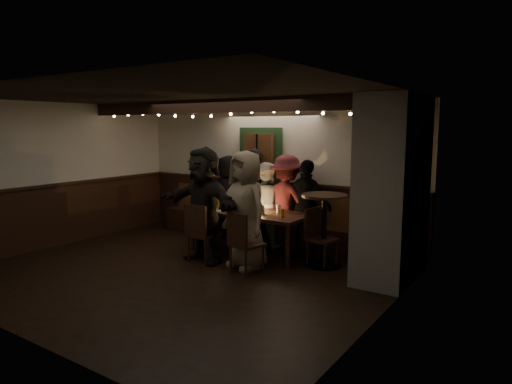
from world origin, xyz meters
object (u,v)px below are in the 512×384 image
Objects in this scene: chair_near_left at (200,230)px; chair_end at (318,233)px; person_c at (266,204)px; chair_near_right at (242,239)px; person_g at (246,210)px; person_a at (229,197)px; high_top at (324,221)px; person_f at (204,205)px; person_b at (254,195)px; dining_table at (249,215)px; person_e at (307,206)px; person_d at (286,202)px.

chair_near_left is 1.87m from chair_end.
chair_near_left is 1.54m from person_c.
person_g reaches higher than chair_near_right.
chair_near_right is at bearing -46.13° from person_g.
chair_end is 2.34m from person_a.
person_g is (-0.96, -0.75, 0.19)m from high_top.
person_b is at bearing 100.62° from person_f.
person_a is at bearing -11.02° from person_b.
person_b reaches higher than chair_near_left.
person_a is at bearing -4.23° from person_c.
person_g reaches higher than dining_table.
person_a is 1.00× the size of person_e.
person_a reaches higher than high_top.
person_f is at bearing -152.14° from chair_end.
person_g is (-0.36, -1.32, 0.10)m from person_e.
person_g is (0.07, -1.36, 0.07)m from person_d.
chair_near_left is 1.72m from person_d.
person_f is (0.63, -1.48, 0.12)m from person_a.
chair_end is 1.20m from person_g.
dining_table is 0.93m from chair_near_left.
person_b is 0.75m from person_d.
person_d is 1.36m from person_g.
dining_table is 1.35m from high_top.
person_d reaches higher than person_e.
person_g is (-0.15, 0.31, 0.38)m from chair_near_right.
high_top is 0.61× the size of person_f.
high_top is 0.74× the size of person_c.
dining_table is 1.01m from person_e.
person_a reaches higher than person_c.
chair_near_left is 1.65m from person_b.
person_f is at bearing 77.62° from person_b.
person_f reaches higher than high_top.
person_g is at bearing 110.44° from person_c.
person_g is at bearing 95.64° from person_d.
person_d reaches higher than dining_table.
chair_near_left is at bearing 79.61° from person_c.
dining_table is 1.29× the size of person_e.
person_d is 1.04× the size of person_e.
chair_near_left is at bearing 173.11° from chair_near_right.
person_c is 0.92× the size of person_d.
high_top is at bearing 52.61° from chair_near_right.
dining_table is at bearing 104.39° from person_b.
person_a is 0.87× the size of person_f.
high_top reaches higher than chair_near_left.
person_d is 0.92× the size of person_g.
high_top is (0.81, 1.05, 0.19)m from chair_near_right.
person_b reaches higher than chair_near_right.
person_e reaches higher than high_top.
person_d is 0.43m from person_e.
person_f is 1.03× the size of person_g.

